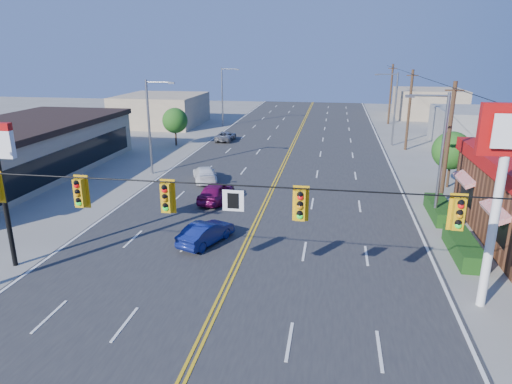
% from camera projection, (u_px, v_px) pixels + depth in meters
% --- Properties ---
extents(ground, '(160.00, 160.00, 0.00)m').
position_uv_depth(ground, '(205.00, 334.00, 17.43)').
color(ground, gray).
rests_on(ground, ground).
extents(road, '(20.00, 120.00, 0.06)m').
position_uv_depth(road, '(274.00, 186.00, 36.23)').
color(road, '#2D2D30').
rests_on(road, ground).
extents(signal_span, '(24.32, 0.34, 9.00)m').
position_uv_depth(signal_span, '(197.00, 214.00, 15.99)').
color(signal_span, '#47301E').
rests_on(signal_span, ground).
extents(kfc_pylon, '(2.20, 0.36, 8.50)m').
position_uv_depth(kfc_pylon, '(503.00, 167.00, 17.60)').
color(kfc_pylon, white).
rests_on(kfc_pylon, ground).
extents(strip_mall, '(10.40, 26.40, 4.40)m').
position_uv_depth(strip_mall, '(4.00, 153.00, 37.24)').
color(strip_mall, tan).
rests_on(strip_mall, ground).
extents(streetlight_se, '(2.55, 0.25, 8.00)m').
position_uv_depth(streetlight_se, '(439.00, 151.00, 27.50)').
color(streetlight_se, gray).
rests_on(streetlight_se, ground).
extents(streetlight_ne, '(2.55, 0.25, 8.00)m').
position_uv_depth(streetlight_ne, '(393.00, 105.00, 50.06)').
color(streetlight_ne, gray).
rests_on(streetlight_ne, ground).
extents(streetlight_sw, '(2.55, 0.25, 8.00)m').
position_uv_depth(streetlight_sw, '(151.00, 122.00, 38.51)').
color(streetlight_sw, gray).
rests_on(streetlight_sw, ground).
extents(streetlight_nw, '(2.55, 0.25, 8.00)m').
position_uv_depth(streetlight_nw, '(224.00, 94.00, 62.95)').
color(streetlight_nw, gray).
rests_on(streetlight_nw, ground).
extents(utility_pole_near, '(0.28, 0.28, 8.40)m').
position_uv_depth(utility_pole_near, '(448.00, 144.00, 31.12)').
color(utility_pole_near, '#47301E').
rests_on(utility_pole_near, ground).
extents(utility_pole_mid, '(0.28, 0.28, 8.40)m').
position_uv_depth(utility_pole_mid, '(409.00, 111.00, 48.05)').
color(utility_pole_mid, '#47301E').
rests_on(utility_pole_mid, ground).
extents(utility_pole_far, '(0.28, 0.28, 8.40)m').
position_uv_depth(utility_pole_far, '(391.00, 94.00, 64.97)').
color(utility_pole_far, '#47301E').
rests_on(utility_pole_far, ground).
extents(tree_kfc_rear, '(2.94, 2.94, 4.41)m').
position_uv_depth(tree_kfc_rear, '(452.00, 151.00, 35.06)').
color(tree_kfc_rear, '#47301E').
rests_on(tree_kfc_rear, ground).
extents(tree_west, '(2.80, 2.80, 4.20)m').
position_uv_depth(tree_west, '(175.00, 121.00, 50.66)').
color(tree_west, '#47301E').
rests_on(tree_west, ground).
extents(bld_east_mid, '(12.00, 10.00, 4.00)m').
position_uv_depth(bld_east_mid, '(493.00, 128.00, 50.88)').
color(bld_east_mid, gray).
rests_on(bld_east_mid, ground).
extents(bld_west_far, '(11.00, 12.00, 4.20)m').
position_uv_depth(bld_west_far, '(161.00, 110.00, 65.16)').
color(bld_west_far, tan).
rests_on(bld_west_far, ground).
extents(bld_east_far, '(10.00, 10.00, 4.40)m').
position_uv_depth(bld_east_far, '(428.00, 103.00, 71.99)').
color(bld_east_far, tan).
rests_on(bld_east_far, ground).
extents(car_magenta, '(2.08, 4.26, 1.40)m').
position_uv_depth(car_magenta, '(216.00, 193.00, 32.24)').
color(car_magenta, '#700C48').
rests_on(car_magenta, ground).
extents(car_blue, '(2.62, 4.00, 1.25)m').
position_uv_depth(car_blue, '(206.00, 234.00, 25.27)').
color(car_blue, navy).
rests_on(car_blue, ground).
extents(car_white, '(3.11, 4.52, 1.22)m').
position_uv_depth(car_white, '(205.00, 175.00, 37.21)').
color(car_white, white).
rests_on(car_white, ground).
extents(car_silver, '(1.93, 4.05, 1.11)m').
position_uv_depth(car_silver, '(226.00, 137.00, 53.65)').
color(car_silver, '#99999D').
rests_on(car_silver, ground).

